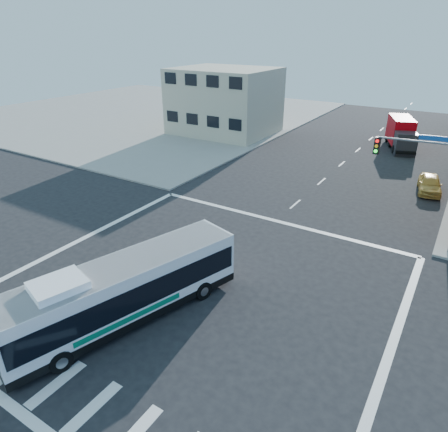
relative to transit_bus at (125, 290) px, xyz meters
The scene contains 7 objects.
ground 4.28m from the transit_bus, 69.57° to the left, with size 120.00×120.00×0.00m, color black.
sidewalk_nw 51.30m from the transit_bus, 130.97° to the left, with size 50.00×50.00×0.15m, color gray.
building_west 37.22m from the transit_bus, 114.89° to the left, with size 12.06×10.06×8.00m.
signal_mast_ne 18.06m from the transit_bus, 53.88° to the left, with size 7.91×1.13×8.07m.
transit_bus is the anchor object (origin of this frame).
box_truck 38.30m from the transit_bus, 82.32° to the left, with size 4.47×7.60×3.29m.
parked_car 26.83m from the transit_bus, 68.59° to the left, with size 1.71×4.26×1.45m, color gold.
Camera 1 is at (10.31, -14.01, 12.33)m, focal length 32.00 mm.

